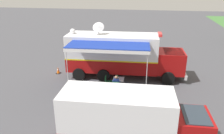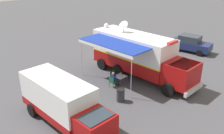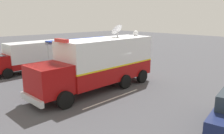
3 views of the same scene
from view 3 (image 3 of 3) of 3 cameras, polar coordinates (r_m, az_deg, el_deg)
ground_plane at (r=16.29m, az=-1.23°, el=-4.95°), size 100.00×100.00×0.00m
lot_stripe at (r=13.92m, az=0.22°, el=-8.08°), size 0.34×4.80×0.01m
command_truck at (r=15.33m, az=-3.34°, el=1.41°), size 5.21×9.59×4.53m
folding_table at (r=17.33m, az=-8.35°, el=-1.69°), size 0.84×0.84×0.73m
water_bottle at (r=17.21m, az=-7.74°, el=-1.21°), size 0.07×0.07×0.22m
folding_chair_at_table at (r=18.05m, az=-9.62°, el=-1.68°), size 0.50×0.50×0.87m
folding_chair_beside_table at (r=17.83m, az=-6.05°, el=-1.74°), size 0.50×0.50×0.87m
seated_responder at (r=17.86m, az=-9.28°, el=-1.35°), size 0.67×0.57×1.25m
trash_bin at (r=17.98m, az=-16.41°, el=-2.27°), size 0.57×0.57×0.91m
traffic_cone at (r=19.70m, az=8.35°, el=-1.11°), size 0.36×0.36×0.58m
support_truck at (r=21.79m, az=-20.38°, el=2.52°), size 2.57×6.89×2.70m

